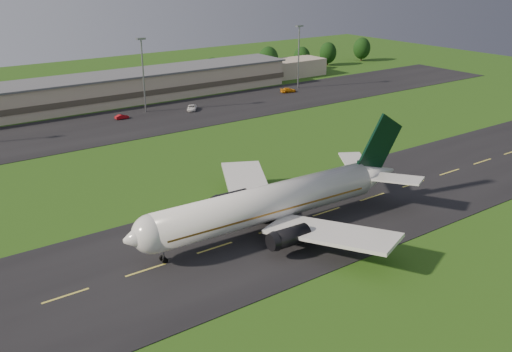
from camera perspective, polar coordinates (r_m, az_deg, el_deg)
ground at (r=96.46m, az=7.05°, el=-3.62°), size 360.00×360.00×0.00m
taxiway at (r=96.44m, az=7.05°, el=-3.60°), size 220.00×30.00×0.10m
apron at (r=153.93m, az=-11.36°, el=5.44°), size 260.00×30.00×0.10m
airliner at (r=87.66m, az=1.57°, el=-2.70°), size 51.29×42.15×15.57m
terminal at (r=177.14m, az=-12.90°, el=8.61°), size 145.00×16.00×8.40m
light_mast_centre at (r=160.40m, az=-11.27°, el=10.70°), size 2.40×1.20×20.35m
light_mast_east at (r=189.62m, az=4.30°, el=12.52°), size 2.40×1.20×20.35m
tree_line at (r=196.48m, az=-7.31°, el=10.43°), size 199.29×9.63×10.17m
service_vehicle_b at (r=156.48m, az=-13.27°, el=5.79°), size 3.72×1.38×1.21m
service_vehicle_c at (r=162.59m, az=-6.43°, el=6.80°), size 5.01×5.66×1.46m
service_vehicle_d at (r=184.60m, az=3.24°, el=8.57°), size 5.49×3.01×1.51m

